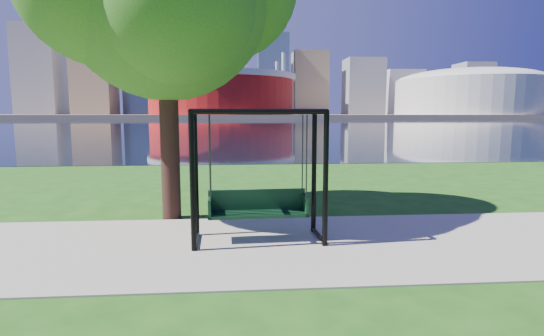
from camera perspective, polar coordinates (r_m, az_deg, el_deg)
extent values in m
plane|color=#1E5114|center=(8.37, 1.75, -9.31)|extent=(900.00, 900.00, 0.00)
cube|color=#9E937F|center=(7.89, 2.15, -10.24)|extent=(120.00, 4.00, 0.03)
cube|color=black|center=(110.00, -4.11, 6.02)|extent=(900.00, 180.00, 0.02)
cube|color=#937F60|center=(313.98, -4.42, 7.01)|extent=(900.00, 228.00, 2.00)
cylinder|color=maroon|center=(243.38, -6.79, 9.73)|extent=(80.00, 80.00, 22.00)
cylinder|color=silver|center=(243.97, -6.82, 11.96)|extent=(83.00, 83.00, 3.00)
cylinder|color=silver|center=(263.51, 0.65, 10.68)|extent=(2.00, 2.00, 32.00)
cylinder|color=silver|center=(265.78, -13.87, 10.44)|extent=(2.00, 2.00, 32.00)
cylinder|color=silver|center=(228.42, -15.43, 10.94)|extent=(2.00, 2.00, 32.00)
cylinder|color=silver|center=(225.77, 1.54, 11.24)|extent=(2.00, 2.00, 32.00)
cylinder|color=beige|center=(278.56, 24.95, 8.59)|extent=(84.00, 84.00, 20.00)
ellipsoid|color=beige|center=(279.01, 25.05, 10.43)|extent=(84.00, 84.00, 15.12)
cube|color=gray|center=(348.42, -28.68, 11.45)|extent=(28.00, 28.00, 62.00)
cube|color=#998466|center=(326.45, -22.94, 14.40)|extent=(26.00, 26.00, 88.00)
cube|color=slate|center=(343.32, -16.69, 14.87)|extent=(30.00, 24.00, 95.00)
cube|color=gray|center=(317.41, -11.94, 13.57)|extent=(24.00, 24.00, 72.00)
cube|color=silver|center=(345.37, -6.21, 13.83)|extent=(32.00, 28.00, 80.00)
cube|color=slate|center=(320.31, 0.11, 12.41)|extent=(22.00, 22.00, 58.00)
cube|color=#998466|center=(338.46, 5.06, 11.25)|extent=(26.00, 26.00, 48.00)
cube|color=gray|center=(337.54, 12.17, 10.62)|extent=(28.00, 24.00, 42.00)
cube|color=silver|center=(373.98, 17.01, 9.67)|extent=(30.00, 26.00, 36.00)
cube|color=gray|center=(377.50, 25.33, 9.57)|extent=(24.00, 24.00, 40.00)
cube|color=#998466|center=(410.97, 29.15, 8.55)|extent=(26.00, 26.00, 32.00)
cylinder|color=black|center=(7.36, -10.63, -2.03)|extent=(0.10, 0.10, 2.43)
cylinder|color=black|center=(7.57, 7.22, -1.70)|extent=(0.10, 0.10, 2.43)
cylinder|color=black|center=(8.30, -10.21, -0.97)|extent=(0.10, 0.10, 2.43)
cylinder|color=black|center=(8.48, 5.67, -0.71)|extent=(0.10, 0.10, 2.43)
cylinder|color=black|center=(7.28, -1.61, 7.60)|extent=(2.33, 0.19, 0.10)
cylinder|color=black|center=(8.23, -2.23, 7.56)|extent=(2.33, 0.19, 0.10)
cylinder|color=black|center=(7.74, -10.62, 7.46)|extent=(0.13, 0.95, 0.10)
cylinder|color=black|center=(8.08, -10.22, -9.42)|extent=(0.11, 0.95, 0.08)
cylinder|color=black|center=(7.94, 6.53, 7.53)|extent=(0.13, 0.95, 0.10)
cylinder|color=black|center=(8.27, 6.29, -8.96)|extent=(0.11, 0.95, 0.08)
cube|color=black|center=(7.97, -1.88, -6.22)|extent=(1.87, 0.55, 0.06)
cube|color=black|center=(8.12, -2.01, -4.29)|extent=(1.85, 0.13, 0.40)
cube|color=black|center=(7.92, -8.37, -5.30)|extent=(0.07, 0.48, 0.36)
cube|color=black|center=(8.07, 4.47, -5.01)|extent=(0.07, 0.48, 0.36)
cylinder|color=#2B2B30|center=(7.57, -8.37, 1.31)|extent=(0.03, 0.03, 1.53)
cylinder|color=#2B2B30|center=(7.73, 4.67, 1.48)|extent=(0.03, 0.03, 1.53)
cylinder|color=#2B2B30|center=(7.96, -8.30, 1.60)|extent=(0.03, 0.03, 1.53)
cylinder|color=#2B2B30|center=(8.11, 4.12, 1.75)|extent=(0.03, 0.03, 1.53)
cylinder|color=black|center=(9.82, -13.64, 5.40)|extent=(0.42, 0.42, 4.20)
sphere|color=#305D1B|center=(8.97, -12.67, 20.66)|extent=(3.06, 3.06, 3.06)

